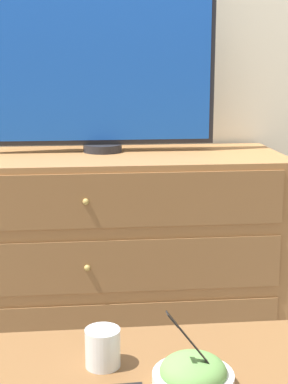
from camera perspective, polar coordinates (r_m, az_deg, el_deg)
ground_plane at (r=2.95m, az=-3.94°, el=-10.50°), size 12.00×12.00×0.00m
wall_back at (r=2.74m, az=-4.39°, el=15.55°), size 12.00×0.05×2.60m
dresser at (r=2.53m, az=-5.57°, el=-5.16°), size 1.64×0.57×0.78m
tv at (r=2.49m, az=-4.09°, el=12.13°), size 0.95×0.16×0.71m
takeout_bowl at (r=1.35m, az=4.79°, el=-17.22°), size 0.18×0.18×0.19m
drink_cup at (r=1.42m, az=-4.02°, el=-15.03°), size 0.08×0.08×0.09m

